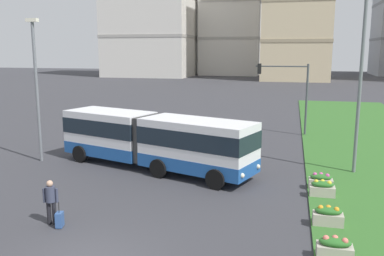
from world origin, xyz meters
TOP-DOWN VIEW (x-y plane):
  - articulated_bus at (-1.40, 10.46)m, footprint 11.94×6.14m
  - car_navy_sedan at (-6.04, 19.89)m, footprint 4.53×2.29m
  - pedestrian_crossing at (-2.73, 2.37)m, footprint 0.57×0.36m
  - rolling_suitcase at (-2.28, 2.17)m, footprint 0.32×0.41m
  - flower_planter_0 at (7.46, 2.00)m, footprint 1.10×0.56m
  - flower_planter_1 at (7.46, 4.64)m, footprint 1.10×0.56m
  - flower_planter_2 at (7.46, 7.86)m, footprint 1.10×0.56m
  - flower_planter_3 at (7.46, 8.97)m, footprint 1.10×0.56m
  - traffic_light_far_right at (5.68, 22.00)m, footprint 4.04×0.28m
  - streetlight_left at (-8.50, 10.40)m, footprint 0.70×0.28m
  - streetlight_median at (9.36, 12.11)m, footprint 0.70×0.28m

SIDE VIEW (x-z plane):
  - rolling_suitcase at x=-2.28m, z-range -0.17..0.80m
  - flower_planter_0 at x=7.46m, z-range 0.06..0.80m
  - flower_planter_1 at x=7.46m, z-range 0.06..0.80m
  - flower_planter_2 at x=7.46m, z-range 0.06..0.80m
  - flower_planter_3 at x=7.46m, z-range 0.06..0.80m
  - car_navy_sedan at x=-6.04m, z-range -0.04..1.54m
  - pedestrian_crossing at x=-2.73m, z-range 0.13..1.87m
  - articulated_bus at x=-1.40m, z-range 0.15..3.15m
  - traffic_light_far_right at x=5.68m, z-range 1.09..6.62m
  - streetlight_left at x=-8.50m, z-range 0.44..8.75m
  - streetlight_median at x=9.36m, z-range 0.45..9.90m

